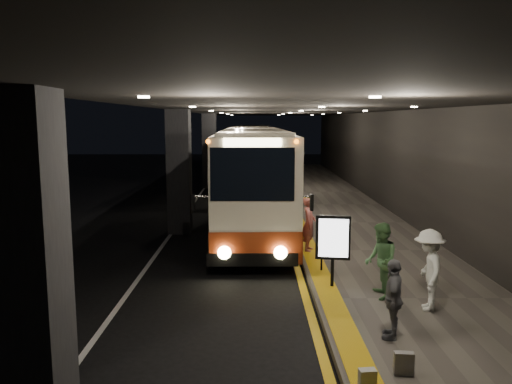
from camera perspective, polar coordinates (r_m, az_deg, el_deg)
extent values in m
plane|color=black|center=(14.29, -4.94, -8.17)|extent=(90.00, 90.00, 0.00)
cube|color=silver|center=(19.32, -9.06, -3.88)|extent=(0.12, 50.00, 0.01)
cube|color=gold|center=(19.13, 3.35, -3.92)|extent=(0.18, 50.00, 0.01)
cube|color=#514C44|center=(19.41, 10.45, -3.65)|extent=(4.50, 50.00, 0.15)
cube|color=gold|center=(19.13, 4.85, -3.47)|extent=(0.50, 50.00, 0.01)
cube|color=black|center=(19.58, 17.19, 4.86)|extent=(0.10, 50.00, 6.00)
cube|color=black|center=(6.52, -24.68, -8.89)|extent=(0.80, 0.80, 4.40)
cube|color=black|center=(17.95, -8.76, 2.30)|extent=(0.80, 0.80, 4.40)
cube|color=black|center=(29.84, -5.35, 4.71)|extent=(0.80, 0.80, 4.40)
cube|color=black|center=(18.71, 3.93, 9.97)|extent=(9.00, 50.00, 0.40)
cube|color=beige|center=(18.08, -0.35, 1.77)|extent=(2.54, 11.41, 3.22)
cube|color=maroon|center=(18.25, -0.35, -1.93)|extent=(2.56, 11.43, 0.85)
cube|color=black|center=(12.32, -0.42, 2.03)|extent=(2.09, 0.09, 1.33)
cube|color=black|center=(12.82, -0.41, -7.66)|extent=(2.33, 0.29, 0.33)
cylinder|color=black|center=(14.84, -4.52, -5.66)|extent=(0.27, 0.95, 0.95)
cylinder|color=black|center=(14.83, 3.75, -5.65)|extent=(0.27, 0.95, 0.95)
cylinder|color=black|center=(22.07, -3.09, -1.03)|extent=(0.27, 0.95, 0.95)
cylinder|color=black|center=(22.07, 2.44, -1.03)|extent=(0.27, 0.95, 0.95)
sphere|color=#FFEAA5|center=(12.70, -3.64, -6.93)|extent=(0.34, 0.34, 0.34)
sphere|color=#FFEAA5|center=(12.70, 2.82, -6.93)|extent=(0.34, 0.34, 0.34)
cube|color=#FFF2BF|center=(12.25, -0.43, 5.69)|extent=(1.42, 0.07, 0.21)
cube|color=beige|center=(32.57, -0.40, 4.61)|extent=(2.71, 11.24, 3.16)
cube|color=maroon|center=(32.66, -0.39, 2.57)|extent=(2.73, 11.26, 0.84)
cube|color=black|center=(26.92, -0.44, 5.32)|extent=(2.05, 0.13, 1.30)
cube|color=black|center=(27.20, -0.43, 0.82)|extent=(2.29, 0.33, 0.33)
cylinder|color=black|center=(29.21, -2.46, 1.24)|extent=(0.26, 0.93, 0.93)
cylinder|color=black|center=(29.20, 1.63, 1.24)|extent=(0.26, 0.93, 0.93)
cylinder|color=black|center=(36.42, -2.02, 2.64)|extent=(0.26, 0.93, 0.93)
cylinder|color=black|center=(36.41, 1.27, 2.64)|extent=(0.26, 0.93, 0.93)
imported|color=#AE5751|center=(14.94, 6.08, -3.60)|extent=(0.53, 0.68, 1.65)
imported|color=#457340|center=(11.33, 14.07, -7.62)|extent=(0.55, 0.84, 1.67)
imported|color=silver|center=(10.94, 19.14, -8.39)|extent=(0.70, 1.16, 1.68)
imported|color=#55565B|center=(9.41, 15.41, -11.67)|extent=(0.67, 0.95, 1.46)
cube|color=black|center=(8.41, 16.53, -18.27)|extent=(0.31, 0.15, 0.36)
cube|color=#ADACA3|center=(7.89, 12.61, -20.18)|extent=(0.26, 0.17, 0.31)
cylinder|color=black|center=(11.98, 8.71, -9.12)|extent=(0.08, 0.08, 0.66)
cube|color=black|center=(11.75, 8.80, -5.16)|extent=(0.81, 0.22, 1.04)
cube|color=white|center=(11.69, 8.84, -5.23)|extent=(0.67, 0.12, 0.90)
cylinder|color=black|center=(13.10, 7.52, -6.76)|extent=(0.05, 0.05, 1.01)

